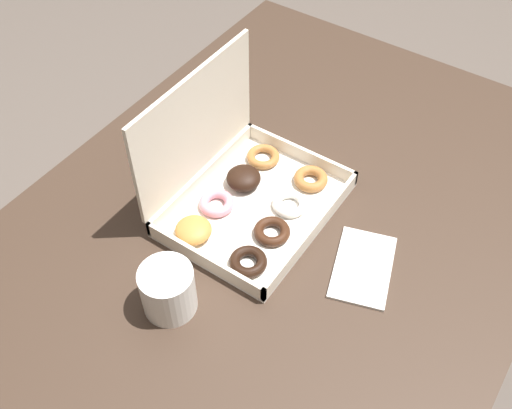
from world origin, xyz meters
TOP-DOWN VIEW (x-y plane):
  - ground_plane at (0.00, 0.00)m, footprint 8.00×8.00m
  - dining_table at (0.00, 0.00)m, footprint 1.27×0.97m
  - donut_box at (-0.05, 0.09)m, footprint 0.35×0.28m
  - coffee_mug at (-0.32, 0.05)m, footprint 0.10×0.10m
  - paper_napkin at (-0.06, -0.19)m, footprint 0.19×0.15m

SIDE VIEW (x-z plane):
  - ground_plane at x=0.00m, z-range 0.00..0.00m
  - dining_table at x=0.00m, z-range 0.29..1.04m
  - paper_napkin at x=-0.06m, z-range 0.75..0.76m
  - coffee_mug at x=-0.32m, z-range 0.75..0.85m
  - donut_box at x=-0.05m, z-range 0.67..0.94m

